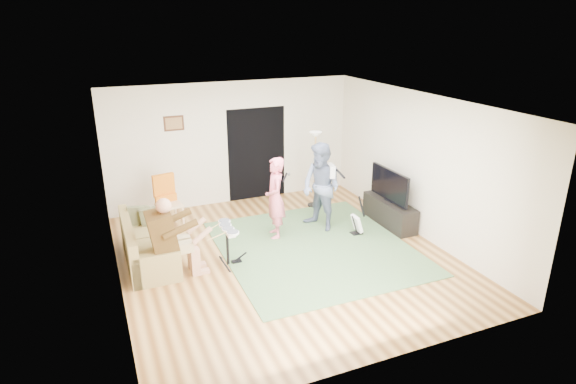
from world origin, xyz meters
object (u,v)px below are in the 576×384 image
(torchiere_lamp, at_px, (315,156))
(television, at_px, (390,185))
(singer, at_px, (275,198))
(guitarist, at_px, (321,187))
(tv_cabinet, at_px, (389,212))
(sofa, at_px, (145,248))
(guitar_spare, at_px, (357,223))
(dining_chair, at_px, (169,209))
(drum_kit, at_px, (228,248))

(torchiere_lamp, relative_size, television, 1.41)
(singer, height_order, torchiere_lamp, torchiere_lamp)
(guitarist, distance_m, tv_cabinet, 1.56)
(sofa, distance_m, television, 4.78)
(guitarist, height_order, television, guitarist)
(singer, relative_size, television, 1.31)
(guitar_spare, distance_m, television, 1.03)
(sofa, distance_m, singer, 2.50)
(guitarist, xyz_separation_m, tv_cabinet, (1.38, -0.35, -0.62))
(singer, distance_m, dining_chair, 2.20)
(television, bearing_deg, singer, 171.22)
(dining_chair, bearing_deg, torchiere_lamp, -13.52)
(dining_chair, bearing_deg, tv_cabinet, -33.10)
(tv_cabinet, bearing_deg, drum_kit, -173.73)
(tv_cabinet, bearing_deg, guitar_spare, -168.65)
(guitar_spare, bearing_deg, singer, 160.56)
(sofa, distance_m, tv_cabinet, 4.79)
(drum_kit, distance_m, guitar_spare, 2.66)
(television, bearing_deg, guitarist, 165.09)
(singer, xyz_separation_m, guitarist, (0.96, 0.00, 0.09))
(singer, bearing_deg, guitarist, 101.71)
(drum_kit, bearing_deg, dining_chair, 107.74)
(television, bearing_deg, sofa, 176.79)
(sofa, relative_size, guitarist, 1.08)
(singer, relative_size, guitarist, 0.90)
(torchiere_lamp, bearing_deg, drum_kit, -143.37)
(drum_kit, distance_m, singer, 1.45)
(dining_chair, bearing_deg, television, -33.33)
(guitar_spare, bearing_deg, sofa, 173.66)
(guitarist, height_order, tv_cabinet, guitarist)
(sofa, height_order, singer, singer)
(guitar_spare, distance_m, torchiere_lamp, 1.92)
(sofa, height_order, tv_cabinet, sofa)
(sofa, height_order, television, television)
(drum_kit, height_order, singer, singer)
(guitarist, distance_m, dining_chair, 3.05)
(guitarist, relative_size, tv_cabinet, 1.24)
(sofa, height_order, guitarist, guitarist)
(singer, relative_size, tv_cabinet, 1.12)
(drum_kit, distance_m, television, 3.51)
(drum_kit, xyz_separation_m, torchiere_lamp, (2.54, 1.89, 0.84))
(singer, distance_m, guitar_spare, 1.68)
(guitar_spare, bearing_deg, tv_cabinet, 11.35)
(sofa, distance_m, dining_chair, 1.48)
(sofa, distance_m, guitarist, 3.46)
(singer, height_order, guitarist, guitarist)
(sofa, xyz_separation_m, television, (4.73, -0.27, 0.60))
(drum_kit, height_order, tv_cabinet, drum_kit)
(dining_chair, distance_m, tv_cabinet, 4.42)
(drum_kit, bearing_deg, guitar_spare, 4.61)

